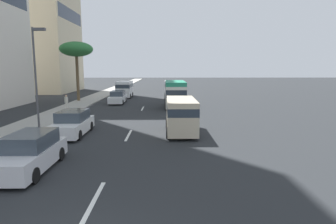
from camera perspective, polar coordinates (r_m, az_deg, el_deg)
The scene contains 15 objects.
ground_plane at distance 37.06m, azimuth -4.49°, elevation 1.82°, with size 198.00×198.00×0.00m, color #26282B.
sidewalk_right at distance 38.40m, azimuth -16.45°, elevation 1.84°, with size 162.00×3.25×0.15m, color #9E9B93.
lane_stripe_near at distance 10.40m, azimuth -14.57°, elevation -16.83°, with size 3.20×0.16×0.01m, color silver.
lane_stripe_mid at distance 19.38m, azimuth -7.86°, elevation -4.59°, with size 3.20×0.16×0.01m, color silver.
lane_stripe_far at distance 31.92m, azimuth -5.07°, elevation 0.71°, with size 3.20×0.16×0.01m, color silver.
car_lead at distance 13.96m, azimuth -25.73°, elevation -7.38°, with size 4.56×1.80×1.65m.
van_second at distance 19.65m, azimuth 2.62°, elevation -0.33°, with size 4.98×2.07×2.36m.
van_third at distance 43.94m, azimuth -8.64°, elevation 4.67°, with size 4.80×2.19×2.45m.
minibus_fourth at distance 32.55m, azimuth 1.42°, elevation 3.78°, with size 6.41×2.32×2.97m.
van_fifth at distance 42.89m, azimuth 0.73°, elevation 4.75°, with size 5.24×2.14×2.56m.
car_sixth at distance 20.22m, azimuth -18.46°, elevation -2.19°, with size 4.59×1.91×1.63m.
car_seventh at distance 36.98m, azimuth -9.97°, elevation 2.88°, with size 4.63×1.81×1.59m.
pedestrian_near_lamp at distance 31.33m, azimuth -19.58°, elevation 1.94°, with size 0.37×0.39×1.58m.
palm_tree at distance 40.02m, azimuth -17.79°, elevation 11.70°, with size 4.28×4.28×7.71m.
street_lamp at distance 22.50m, azimuth -24.71°, elevation 8.11°, with size 0.24×0.97×7.11m.
Camera 1 is at (-5.22, -2.37, 4.44)m, focal length 30.63 mm.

